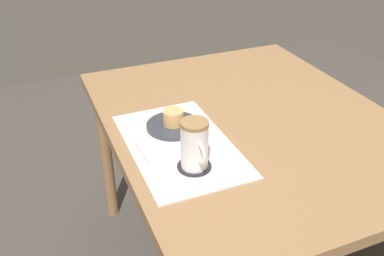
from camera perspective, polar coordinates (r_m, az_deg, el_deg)
The scene contains 7 objects.
dining_table at distance 1.45m, azimuth 7.57°, elevation -1.10°, with size 1.14×0.91×0.70m.
placemat at distance 1.26m, azimuth -1.68°, elevation -2.22°, with size 0.48×0.29×0.00m, color silver.
pastry_plate at distance 1.34m, azimuth -2.48°, elevation 0.33°, with size 0.17×0.17×0.01m, color #333842.
pastry at distance 1.33m, azimuth -2.51°, elevation 1.43°, with size 0.06×0.06×0.05m, color #E0A860.
coffee_coaster at distance 1.17m, azimuth 0.31°, elevation -5.13°, with size 0.09×0.09×0.01m, color #232328.
coffee_mug at distance 1.12m, azimuth 0.36°, elevation -2.26°, with size 0.11×0.07×0.14m.
teaspoon at distance 1.24m, azimuth -6.80°, elevation -2.94°, with size 0.01×0.01×0.13m, color silver.
Camera 1 is at (1.05, -0.64, 1.40)m, focal length 40.00 mm.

